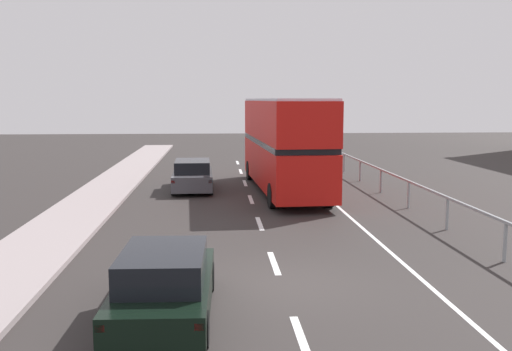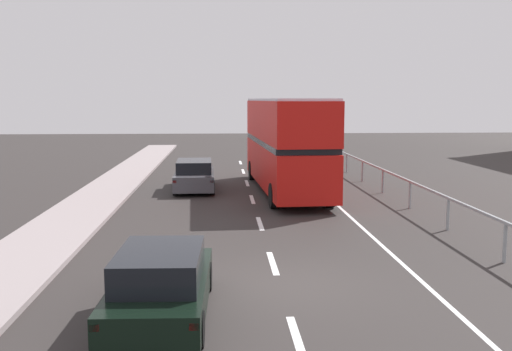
{
  "view_description": "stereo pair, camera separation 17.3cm",
  "coord_description": "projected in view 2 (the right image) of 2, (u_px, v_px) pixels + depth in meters",
  "views": [
    {
      "loc": [
        -1.51,
        -12.96,
        4.24
      ],
      "look_at": [
        -0.22,
        5.23,
        1.85
      ],
      "focal_mm": 40.76,
      "sensor_mm": 36.0,
      "label": 1
    },
    {
      "loc": [
        -1.34,
        -12.98,
        4.24
      ],
      "look_at": [
        -0.22,
        5.23,
        1.85
      ],
      "focal_mm": 40.76,
      "sensor_mm": 36.0,
      "label": 2
    }
  ],
  "objects": [
    {
      "name": "ground_plane",
      "position": [
        279.0,
        285.0,
        13.48
      ],
      "size": [
        74.07,
        120.0,
        0.1
      ],
      "primitive_type": "cube",
      "color": "#2D2827"
    },
    {
      "name": "bridge_side_railing",
      "position": [
        410.0,
        186.0,
        22.63
      ],
      "size": [
        0.1,
        42.0,
        1.1
      ],
      "color": "#8F9498",
      "rests_on": "ground"
    },
    {
      "name": "hatchback_car_near",
      "position": [
        161.0,
        284.0,
        11.34
      ],
      "size": [
        1.92,
        4.44,
        1.38
      ],
      "rotation": [
        0.0,
        0.0,
        -0.03
      ],
      "color": "black",
      "rests_on": "ground"
    },
    {
      "name": "sedan_car_ahead",
      "position": [
        194.0,
        175.0,
        27.33
      ],
      "size": [
        1.93,
        4.59,
        1.42
      ],
      "rotation": [
        0.0,
        0.0,
        0.02
      ],
      "color": "#46464D",
      "rests_on": "ground"
    },
    {
      "name": "double_decker_bus_red",
      "position": [
        286.0,
        142.0,
        26.54
      ],
      "size": [
        3.0,
        11.35,
        4.28
      ],
      "rotation": [
        0.0,
        0.0,
        0.05
      ],
      "color": "red",
      "rests_on": "ground"
    },
    {
      "name": "lane_paint_markings",
      "position": [
        315.0,
        214.0,
        21.64
      ],
      "size": [
        3.5,
        46.0,
        0.01
      ],
      "color": "silver",
      "rests_on": "ground"
    }
  ]
}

